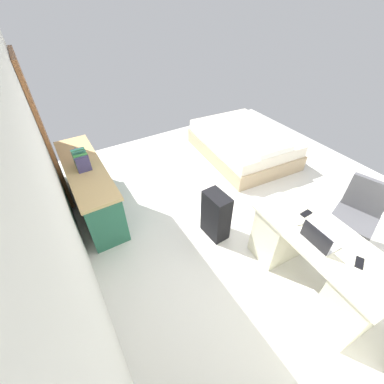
% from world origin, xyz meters
% --- Properties ---
extents(ground_plane, '(5.68, 5.68, 0.00)m').
position_xyz_m(ground_plane, '(0.00, 0.00, 0.00)').
color(ground_plane, silver).
extents(wall_back, '(4.68, 0.10, 2.78)m').
position_xyz_m(wall_back, '(0.00, 2.09, 1.39)').
color(wall_back, silver).
rests_on(wall_back, ground_plane).
extents(door_wooden, '(0.88, 0.05, 2.04)m').
position_xyz_m(door_wooden, '(1.79, 2.01, 1.02)').
color(door_wooden, brown).
rests_on(door_wooden, ground_plane).
extents(desk, '(1.47, 0.74, 0.74)m').
position_xyz_m(desk, '(-1.30, -0.01, 0.38)').
color(desk, beige).
rests_on(desk, ground_plane).
extents(office_chair, '(0.57, 0.57, 0.94)m').
position_xyz_m(office_chair, '(-1.16, -0.86, 0.42)').
color(office_chair, black).
rests_on(office_chair, ground_plane).
extents(credenza, '(1.80, 0.48, 0.74)m').
position_xyz_m(credenza, '(1.19, 1.71, 0.37)').
color(credenza, '#28664C').
rests_on(credenza, ground_plane).
extents(bed, '(2.01, 1.56, 0.58)m').
position_xyz_m(bed, '(1.20, -1.14, 0.24)').
color(bed, tan).
rests_on(bed, ground_plane).
extents(suitcase_black, '(0.37, 0.24, 0.67)m').
position_xyz_m(suitcase_black, '(-0.17, 0.47, 0.34)').
color(suitcase_black, black).
rests_on(suitcase_black, ground_plane).
extents(laptop, '(0.32, 0.24, 0.21)m').
position_xyz_m(laptop, '(-1.28, 0.11, 0.79)').
color(laptop, '#B7B7BC').
rests_on(laptop, desk).
extents(computer_mouse, '(0.07, 0.10, 0.03)m').
position_xyz_m(computer_mouse, '(-1.02, 0.05, 0.75)').
color(computer_mouse, white).
rests_on(computer_mouse, desk).
extents(cell_phone_near_laptop, '(0.12, 0.15, 0.01)m').
position_xyz_m(cell_phone_near_laptop, '(-1.62, -0.02, 0.74)').
color(cell_phone_near_laptop, black).
rests_on(cell_phone_near_laptop, desk).
extents(cell_phone_by_mouse, '(0.07, 0.14, 0.01)m').
position_xyz_m(cell_phone_by_mouse, '(-0.96, -0.12, 0.74)').
color(cell_phone_by_mouse, black).
rests_on(cell_phone_by_mouse, desk).
extents(book_row, '(0.27, 0.17, 0.24)m').
position_xyz_m(book_row, '(1.16, 1.71, 0.85)').
color(book_row, '#3F3B68').
rests_on(book_row, credenza).
extents(figurine_small, '(0.08, 0.08, 0.11)m').
position_xyz_m(figurine_small, '(1.56, 1.71, 0.80)').
color(figurine_small, '#4C7FBF').
rests_on(figurine_small, credenza).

